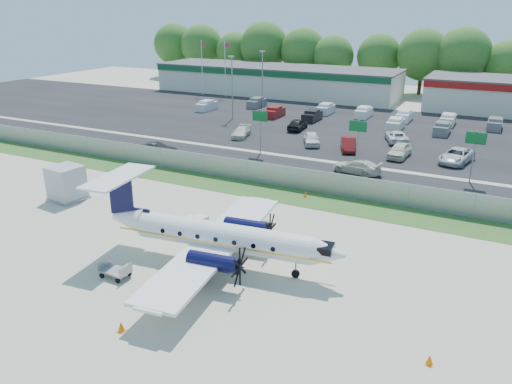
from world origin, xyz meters
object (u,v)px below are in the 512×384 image
at_px(aircraft, 218,236).
at_px(pushback_tug, 196,224).
at_px(baggage_cart_near, 206,257).
at_px(baggage_cart_far, 115,270).
at_px(service_container, 67,184).

bearing_deg(aircraft, pushback_tug, 139.00).
bearing_deg(baggage_cart_near, pushback_tug, 130.54).
xyz_separation_m(aircraft, pushback_tug, (-4.06, 3.53, -1.39)).
distance_m(pushback_tug, baggage_cart_near, 5.16).
bearing_deg(baggage_cart_far, pushback_tug, 84.92).
relative_size(pushback_tug, baggage_cart_near, 1.05).
relative_size(aircraft, baggage_cart_near, 7.10).
bearing_deg(pushback_tug, aircraft, -41.00).
bearing_deg(service_container, baggage_cart_far, -33.50).
relative_size(baggage_cart_near, baggage_cart_far, 1.26).
distance_m(baggage_cart_near, service_container, 17.33).
height_order(aircraft, baggage_cart_near, aircraft).
bearing_deg(aircraft, baggage_cart_near, -150.92).
distance_m(aircraft, service_container, 17.91).
xyz_separation_m(baggage_cart_near, service_container, (-16.72, 4.47, 0.87)).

